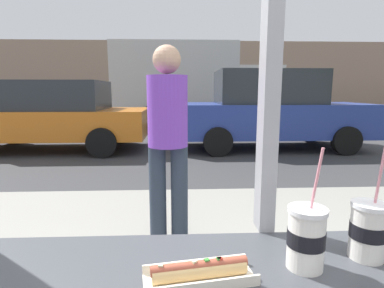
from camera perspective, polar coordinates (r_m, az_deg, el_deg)
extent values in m
plane|color=#38383A|center=(9.00, -0.76, 0.86)|extent=(60.00, 60.00, 0.00)
cube|color=gray|center=(2.84, 3.67, -18.45)|extent=(16.00, 2.80, 0.12)
cube|color=#2A2C30|center=(1.06, 13.89, -16.42)|extent=(2.22, 0.02, 0.02)
cube|color=#9E9EA3|center=(1.02, 14.66, 21.07)|extent=(0.05, 0.08, 1.32)
cube|color=gray|center=(20.14, -1.84, 12.14)|extent=(28.00, 1.20, 4.43)
cylinder|color=silver|center=(0.99, 29.79, -14.10)|extent=(0.09, 0.09, 0.15)
cylinder|color=black|center=(0.99, 29.83, -13.72)|extent=(0.09, 0.09, 0.04)
cylinder|color=black|center=(0.97, 30.14, -10.36)|extent=(0.08, 0.08, 0.01)
cylinder|color=white|center=(0.97, 30.20, -9.80)|extent=(0.10, 0.10, 0.01)
cylinder|color=pink|center=(0.95, 31.34, -6.18)|extent=(0.01, 0.04, 0.20)
cylinder|color=white|center=(0.88, 20.36, -16.40)|extent=(0.09, 0.09, 0.15)
cylinder|color=black|center=(0.87, 20.39, -15.96)|extent=(0.10, 0.10, 0.04)
cylinder|color=black|center=(0.85, 20.66, -12.07)|extent=(0.08, 0.08, 0.01)
cylinder|color=white|center=(0.84, 20.70, -11.44)|extent=(0.10, 0.10, 0.01)
cylinder|color=pink|center=(0.82, 21.91, -7.35)|extent=(0.02, 0.03, 0.20)
cube|color=beige|center=(0.81, 1.43, -23.80)|extent=(0.28, 0.14, 0.01)
cube|color=beige|center=(0.77, 2.31, -25.01)|extent=(0.27, 0.05, 0.03)
cube|color=beige|center=(0.85, 0.65, -21.47)|extent=(0.27, 0.05, 0.03)
cylinder|color=tan|center=(0.80, 1.43, -22.43)|extent=(0.23, 0.08, 0.04)
cylinder|color=#9E4733|center=(0.79, 1.44, -21.70)|extent=(0.24, 0.06, 0.03)
cube|color=#337A2D|center=(0.79, 2.74, -20.81)|extent=(0.01, 0.01, 0.01)
cube|color=red|center=(0.80, 5.15, -20.52)|extent=(0.01, 0.01, 0.01)
cube|color=beige|center=(0.79, 0.41, -21.07)|extent=(0.02, 0.01, 0.01)
cube|color=beige|center=(0.78, -5.85, -21.60)|extent=(0.01, 0.01, 0.01)
cube|color=#337A2D|center=(0.80, 5.01, -20.53)|extent=(0.01, 0.01, 0.01)
cube|color=orange|center=(8.05, -24.67, 3.53)|extent=(4.51, 1.87, 0.65)
cube|color=#282D33|center=(7.98, -24.29, 8.24)|extent=(2.35, 1.65, 0.67)
cylinder|color=black|center=(8.59, -13.47, 2.32)|extent=(0.64, 0.18, 0.64)
cylinder|color=black|center=(6.78, -16.40, 0.23)|extent=(0.64, 0.18, 0.64)
cylinder|color=black|center=(9.52, -30.26, 1.96)|extent=(0.64, 0.18, 0.64)
cube|color=#283D93|center=(7.80, 14.47, 4.43)|extent=(4.60, 1.83, 0.78)
cube|color=#282D33|center=(7.73, 13.76, 10.22)|extent=(2.39, 1.61, 0.78)
cylinder|color=black|center=(9.20, 21.22, 2.40)|extent=(0.64, 0.18, 0.64)
cylinder|color=black|center=(7.57, 26.76, 0.55)|extent=(0.64, 0.18, 0.64)
cylinder|color=black|center=(8.46, 3.24, 2.46)|extent=(0.64, 0.18, 0.64)
cylinder|color=black|center=(6.66, 4.83, 0.43)|extent=(0.64, 0.18, 0.64)
cube|color=beige|center=(12.52, -3.18, 11.77)|extent=(4.74, 2.20, 2.76)
cube|color=beige|center=(12.88, 11.30, 9.64)|extent=(1.90, 2.10, 1.90)
cylinder|color=black|center=(13.94, 10.14, 5.76)|extent=(0.90, 0.24, 0.90)
cylinder|color=black|center=(11.91, 12.35, 5.02)|extent=(0.90, 0.24, 0.90)
cylinder|color=black|center=(13.68, -6.55, 5.78)|extent=(0.90, 0.24, 0.90)
cylinder|color=black|center=(11.49, -7.29, 5.00)|extent=(0.90, 0.24, 0.90)
cylinder|color=#2D3848|center=(2.60, -6.37, -9.54)|extent=(0.14, 0.14, 0.84)
cylinder|color=#2D3848|center=(2.60, -2.35, -9.53)|extent=(0.14, 0.14, 0.84)
cylinder|color=purple|center=(2.46, -4.57, 6.05)|extent=(0.32, 0.32, 0.56)
sphere|color=tan|center=(2.46, -4.70, 15.38)|extent=(0.22, 0.22, 0.22)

